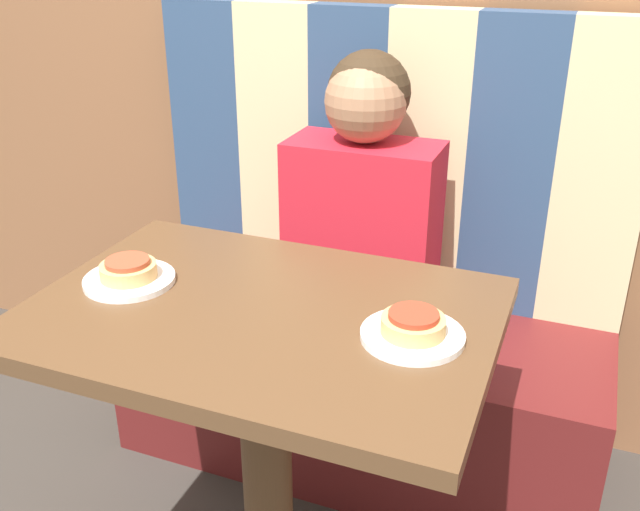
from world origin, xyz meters
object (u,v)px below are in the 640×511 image
at_px(person, 364,195).
at_px(pizza_right, 414,322).
at_px(pizza_left, 130,268).
at_px(plate_left, 131,279).
at_px(plate_right, 413,334).

relative_size(person, pizza_right, 6.46).
bearing_deg(pizza_left, plate_left, -90.00).
bearing_deg(pizza_left, person, 64.25).
relative_size(plate_left, plate_right, 1.00).
height_order(plate_left, pizza_right, pizza_right).
distance_m(plate_right, pizza_right, 0.02).
height_order(plate_right, pizza_right, pizza_right).
distance_m(pizza_left, pizza_right, 0.56).
height_order(person, plate_left, person).
xyz_separation_m(person, plate_left, (-0.28, -0.58, -0.01)).
bearing_deg(plate_left, pizza_right, 0.00).
relative_size(person, plate_right, 4.00).
distance_m(person, pizza_right, 0.64).
bearing_deg(pizza_left, plate_right, -0.00).
distance_m(person, plate_left, 0.64).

